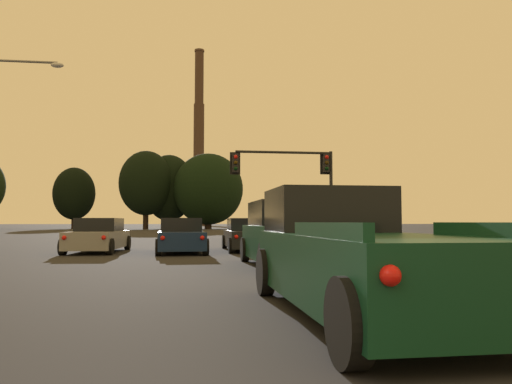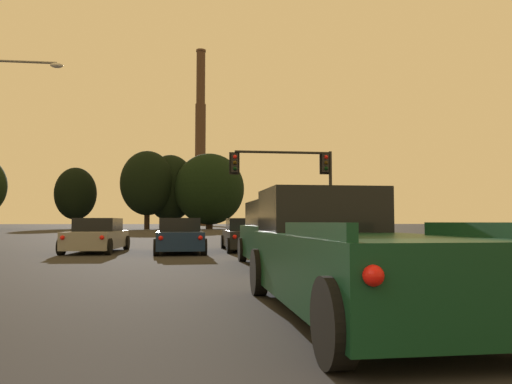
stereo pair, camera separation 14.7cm
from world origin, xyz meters
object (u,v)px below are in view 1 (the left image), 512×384
(smokestack, at_px, (199,156))
(sedan_center_lane_front, at_px, (181,236))
(traffic_light_overhead_right, at_px, (297,172))
(suv_right_lane_second, at_px, (285,235))
(pickup_truck_right_lane_third, at_px, (357,255))
(sedan_left_lane_front, at_px, (99,236))
(sedan_right_lane_front, at_px, (247,235))
(street_lamp, at_px, (4,131))

(smokestack, bearing_deg, sedan_center_lane_front, -91.11)
(traffic_light_overhead_right, bearing_deg, suv_right_lane_second, -103.50)
(pickup_truck_right_lane_third, xyz_separation_m, traffic_light_overhead_right, (3.57, 20.56, 3.24))
(sedan_left_lane_front, relative_size, smokestack, 0.07)
(suv_right_lane_second, bearing_deg, sedan_right_lane_front, 90.54)
(suv_right_lane_second, distance_m, street_lamp, 17.51)
(sedan_left_lane_front, bearing_deg, traffic_light_overhead_right, 32.89)
(smokestack, bearing_deg, traffic_light_overhead_right, -88.80)
(suv_right_lane_second, bearing_deg, smokestack, 89.11)
(pickup_truck_right_lane_third, distance_m, traffic_light_overhead_right, 21.12)
(sedan_left_lane_front, height_order, suv_right_lane_second, suv_right_lane_second)
(sedan_center_lane_front, distance_m, sedan_right_lane_front, 3.09)
(pickup_truck_right_lane_third, bearing_deg, traffic_light_overhead_right, 79.28)
(sedan_center_lane_front, relative_size, traffic_light_overhead_right, 0.81)
(smokestack, bearing_deg, suv_right_lane_second, -89.99)
(pickup_truck_right_lane_third, bearing_deg, street_lamp, 120.16)
(suv_right_lane_second, height_order, traffic_light_overhead_right, traffic_light_overhead_right)
(sedan_center_lane_front, height_order, pickup_truck_right_lane_third, pickup_truck_right_lane_third)
(sedan_right_lane_front, distance_m, street_lamp, 13.38)
(sedan_center_lane_front, height_order, traffic_light_overhead_right, traffic_light_overhead_right)
(suv_right_lane_second, bearing_deg, pickup_truck_right_lane_third, -94.00)
(suv_right_lane_second, distance_m, smokestack, 167.69)
(sedan_center_lane_front, bearing_deg, street_lamp, 147.79)
(sedan_center_lane_front, distance_m, pickup_truck_right_lane_third, 14.43)
(pickup_truck_right_lane_third, distance_m, smokestack, 174.96)
(sedan_right_lane_front, relative_size, street_lamp, 0.50)
(suv_right_lane_second, bearing_deg, sedan_left_lane_front, 129.78)
(sedan_right_lane_front, xyz_separation_m, pickup_truck_right_lane_third, (-0.20, -15.25, 0.14))
(sedan_left_lane_front, relative_size, pickup_truck_right_lane_third, 0.86)
(street_lamp, bearing_deg, smokestack, 85.58)
(sedan_center_lane_front, distance_m, street_lamp, 11.37)
(pickup_truck_right_lane_third, xyz_separation_m, street_lamp, (-11.54, 19.18, 4.96))
(traffic_light_overhead_right, relative_size, street_lamp, 0.63)
(sedan_right_lane_front, distance_m, traffic_light_overhead_right, 7.14)
(sedan_left_lane_front, height_order, street_lamp, street_lamp)
(pickup_truck_right_lane_third, relative_size, street_lamp, 0.58)
(sedan_center_lane_front, height_order, smokestack, smokestack)
(sedan_left_lane_front, bearing_deg, sedan_right_lane_front, 5.68)
(pickup_truck_right_lane_third, height_order, traffic_light_overhead_right, traffic_light_overhead_right)
(sedan_right_lane_front, bearing_deg, street_lamp, 161.16)
(street_lamp, height_order, smokestack, smokestack)
(sedan_left_lane_front, bearing_deg, sedan_center_lane_front, -9.67)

